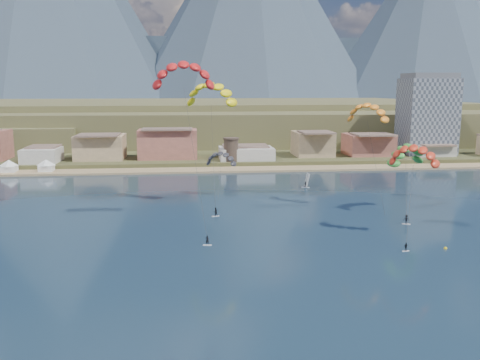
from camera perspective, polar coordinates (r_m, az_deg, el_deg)
The scene contains 16 objects.
ground at distance 74.50m, azimuth 2.51°, elevation -12.04°, with size 2400.00×2400.00×0.00m, color black.
beach at distance 176.71m, azimuth -2.40°, elevation 1.16°, with size 2200.00×12.00×0.90m.
land at distance 628.89m, azimuth -4.85°, elevation 7.69°, with size 2200.00×900.00×4.00m.
foothills at distance 303.00m, azimuth 0.43°, elevation 6.66°, with size 940.00×210.00×18.00m.
mountain_ridge at distance 900.14m, azimuth -6.28°, elevation 18.03°, with size 2060.00×480.00×400.00m.
town at distance 193.59m, azimuth -14.63°, elevation 3.95°, with size 400.00×24.00×12.00m.
apartment_tower at distance 218.24m, azimuth 20.25°, elevation 6.92°, with size 20.00×16.00×32.00m.
watchtower at distance 184.11m, azimuth -1.00°, elevation 3.46°, with size 5.82×5.82×8.60m.
kitesurfer_red at distance 104.02m, azimuth -6.36°, elevation 12.05°, with size 13.11×18.17×35.71m.
kitesurfer_yellow at distance 121.06m, azimuth -3.29°, elevation 9.97°, with size 13.95×16.80×30.94m.
kitesurfer_orange at distance 101.90m, azimuth 18.94°, elevation 2.98°, with size 10.68×14.47×19.81m.
kitesurfer_green at distance 121.66m, azimuth 18.17°, elevation 3.03°, with size 11.80×16.32×18.24m.
distant_kite_dark at distance 133.42m, azimuth -2.15°, elevation 2.67°, with size 9.13×7.21×13.99m.
distant_kite_orange at distance 121.89m, azimuth 14.14°, elevation 7.67°, with size 10.18×9.95×26.28m.
windsurfer at distance 147.28m, azimuth 7.42°, elevation -0.34°, with size 2.57×2.63×4.13m.
buoy at distance 98.45m, azimuth 22.05°, elevation -7.12°, with size 0.60×0.60×0.60m.
Camera 1 is at (-10.05, -68.17, 28.30)m, focal length 38.04 mm.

